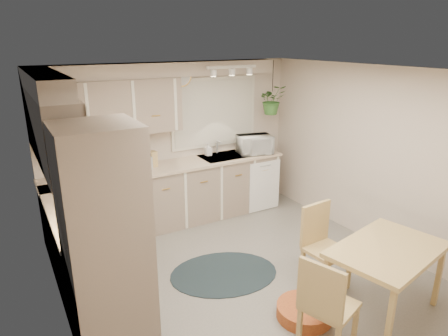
{
  "coord_description": "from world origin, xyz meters",
  "views": [
    {
      "loc": [
        -2.3,
        -3.46,
        2.71
      ],
      "look_at": [
        -0.0,
        0.55,
        1.21
      ],
      "focal_mm": 32.0,
      "sensor_mm": 36.0,
      "label": 1
    }
  ],
  "objects_px": {
    "dining_table": "(384,280)",
    "chair_back": "(327,248)",
    "pet_bed": "(304,312)",
    "chair_left": "(330,303)",
    "braided_rug": "(224,273)",
    "microwave": "(255,142)"
  },
  "relations": [
    {
      "from": "chair_back",
      "to": "pet_bed",
      "type": "height_order",
      "value": "chair_back"
    },
    {
      "from": "pet_bed",
      "to": "microwave",
      "type": "bearing_deg",
      "value": 66.8
    },
    {
      "from": "pet_bed",
      "to": "microwave",
      "type": "xyz_separation_m",
      "value": [
        1.12,
        2.61,
        1.06
      ]
    },
    {
      "from": "dining_table",
      "to": "chair_back",
      "type": "relative_size",
      "value": 1.24
    },
    {
      "from": "pet_bed",
      "to": "chair_left",
      "type": "bearing_deg",
      "value": -103.52
    },
    {
      "from": "dining_table",
      "to": "braided_rug",
      "type": "xyz_separation_m",
      "value": [
        -1.07,
        1.41,
        -0.37
      ]
    },
    {
      "from": "chair_back",
      "to": "microwave",
      "type": "height_order",
      "value": "microwave"
    },
    {
      "from": "dining_table",
      "to": "microwave",
      "type": "height_order",
      "value": "microwave"
    },
    {
      "from": "chair_back",
      "to": "dining_table",
      "type": "bearing_deg",
      "value": 101.45
    },
    {
      "from": "chair_left",
      "to": "braided_rug",
      "type": "distance_m",
      "value": 1.6
    },
    {
      "from": "dining_table",
      "to": "chair_back",
      "type": "bearing_deg",
      "value": 106.12
    },
    {
      "from": "chair_left",
      "to": "pet_bed",
      "type": "bearing_deg",
      "value": 147.48
    },
    {
      "from": "chair_left",
      "to": "microwave",
      "type": "height_order",
      "value": "microwave"
    },
    {
      "from": "microwave",
      "to": "chair_back",
      "type": "bearing_deg",
      "value": -90.65
    },
    {
      "from": "chair_left",
      "to": "dining_table",
      "type": "bearing_deg",
      "value": 77.68
    },
    {
      "from": "braided_rug",
      "to": "chair_left",
      "type": "bearing_deg",
      "value": -81.68
    },
    {
      "from": "braided_rug",
      "to": "pet_bed",
      "type": "relative_size",
      "value": 2.29
    },
    {
      "from": "chair_back",
      "to": "pet_bed",
      "type": "bearing_deg",
      "value": 24.34
    },
    {
      "from": "chair_back",
      "to": "microwave",
      "type": "distance_m",
      "value": 2.44
    },
    {
      "from": "braided_rug",
      "to": "chair_back",
      "type": "bearing_deg",
      "value": -41.33
    },
    {
      "from": "microwave",
      "to": "dining_table",
      "type": "bearing_deg",
      "value": -84.33
    },
    {
      "from": "dining_table",
      "to": "pet_bed",
      "type": "height_order",
      "value": "dining_table"
    }
  ]
}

